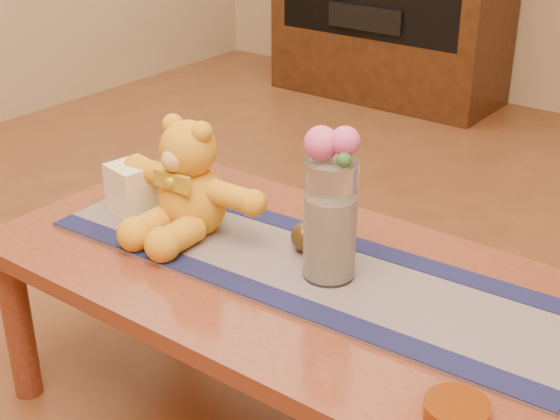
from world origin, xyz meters
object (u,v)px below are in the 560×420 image
Objects in this scene: teddy_bear at (191,178)px; pillar_candle at (134,188)px; amber_dish at (456,410)px; glass_vase at (330,220)px; bronze_ball at (306,237)px.

pillar_candle is (-0.18, -0.02, -0.07)m from teddy_bear.
amber_dish is (0.96, -0.21, -0.06)m from pillar_candle.
glass_vase is (0.55, 0.03, 0.07)m from pillar_candle.
teddy_bear is at bearing 6.06° from pillar_candle.
glass_vase is 0.15m from bronze_ball.
pillar_candle is 0.48× the size of glass_vase.
teddy_bear is 0.30m from bronze_ball.
amber_dish is at bearing -17.81° from teddy_bear.
amber_dish is (0.51, -0.30, -0.03)m from bronze_ball.
teddy_bear is at bearing 163.69° from amber_dish.
teddy_bear is 1.47× the size of glass_vase.
glass_vase is at bearing 0.11° from teddy_bear.
pillar_candle is 0.99m from amber_dish.
amber_dish is at bearing -12.35° from pillar_candle.
glass_vase reaches higher than bronze_ball.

